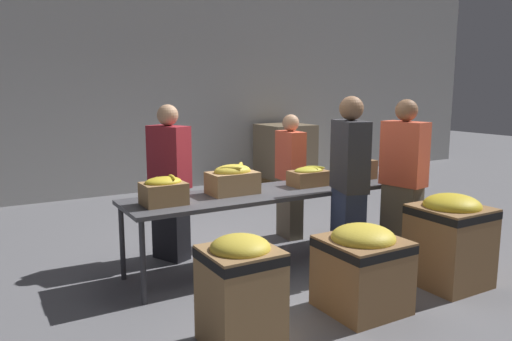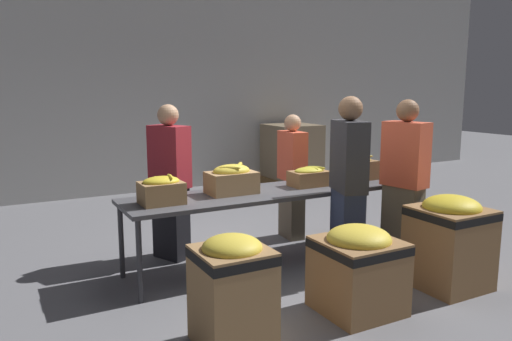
{
  "view_description": "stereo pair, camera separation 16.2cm",
  "coord_description": "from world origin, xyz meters",
  "px_view_note": "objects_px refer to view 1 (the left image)",
  "views": [
    {
      "loc": [
        -2.74,
        -4.33,
        1.86
      ],
      "look_at": [
        -0.08,
        0.24,
        0.97
      ],
      "focal_mm": 35.0,
      "sensor_mm": 36.0,
      "label": 1
    },
    {
      "loc": [
        -2.6,
        -4.41,
        1.86
      ],
      "look_at": [
        -0.08,
        0.24,
        0.97
      ],
      "focal_mm": 35.0,
      "sensor_mm": 36.0,
      "label": 2
    }
  ],
  "objects_px": {
    "donation_bin_0": "(240,287)",
    "pallet_stack_0": "(285,155)",
    "volunteer_1": "(403,182)",
    "sorting_table": "(274,194)",
    "volunteer_2": "(170,184)",
    "volunteer_3": "(349,186)",
    "donation_bin_2": "(450,237)",
    "donation_bin_1": "(362,265)",
    "volunteer_0": "(290,177)",
    "banana_box_1": "(233,179)",
    "banana_box_3": "(354,167)",
    "banana_box_0": "(164,190)",
    "banana_box_2": "(309,176)"
  },
  "relations": [
    {
      "from": "banana_box_0",
      "to": "volunteer_0",
      "type": "relative_size",
      "value": 0.25
    },
    {
      "from": "volunteer_3",
      "to": "donation_bin_2",
      "type": "relative_size",
      "value": 2.02
    },
    {
      "from": "volunteer_0",
      "to": "volunteer_3",
      "type": "distance_m",
      "value": 1.27
    },
    {
      "from": "sorting_table",
      "to": "donation_bin_1",
      "type": "bearing_deg",
      "value": -89.01
    },
    {
      "from": "volunteer_1",
      "to": "donation_bin_2",
      "type": "bearing_deg",
      "value": 159.04
    },
    {
      "from": "banana_box_1",
      "to": "volunteer_1",
      "type": "distance_m",
      "value": 1.82
    },
    {
      "from": "banana_box_0",
      "to": "donation_bin_1",
      "type": "relative_size",
      "value": 0.53
    },
    {
      "from": "volunteer_3",
      "to": "donation_bin_1",
      "type": "bearing_deg",
      "value": 165.67
    },
    {
      "from": "banana_box_3",
      "to": "volunteer_1",
      "type": "xyz_separation_m",
      "value": [
        0.09,
        -0.68,
        -0.07
      ]
    },
    {
      "from": "banana_box_2",
      "to": "banana_box_1",
      "type": "bearing_deg",
      "value": 176.61
    },
    {
      "from": "banana_box_3",
      "to": "donation_bin_1",
      "type": "bearing_deg",
      "value": -128.62
    },
    {
      "from": "banana_box_1",
      "to": "donation_bin_2",
      "type": "bearing_deg",
      "value": -42.08
    },
    {
      "from": "banana_box_1",
      "to": "volunteer_0",
      "type": "xyz_separation_m",
      "value": [
        1.11,
        0.6,
        -0.18
      ]
    },
    {
      "from": "banana_box_3",
      "to": "donation_bin_2",
      "type": "relative_size",
      "value": 0.54
    },
    {
      "from": "donation_bin_1",
      "to": "donation_bin_2",
      "type": "distance_m",
      "value": 1.09
    },
    {
      "from": "volunteer_2",
      "to": "banana_box_1",
      "type": "bearing_deg",
      "value": 12.87
    },
    {
      "from": "sorting_table",
      "to": "volunteer_2",
      "type": "xyz_separation_m",
      "value": [
        -0.91,
        0.65,
        0.09
      ]
    },
    {
      "from": "volunteer_1",
      "to": "pallet_stack_0",
      "type": "xyz_separation_m",
      "value": [
        1.29,
        4.21,
        -0.3
      ]
    },
    {
      "from": "banana_box_2",
      "to": "donation_bin_1",
      "type": "bearing_deg",
      "value": -107.71
    },
    {
      "from": "volunteer_2",
      "to": "donation_bin_0",
      "type": "bearing_deg",
      "value": -30.96
    },
    {
      "from": "banana_box_1",
      "to": "pallet_stack_0",
      "type": "bearing_deg",
      "value": 49.85
    },
    {
      "from": "banana_box_2",
      "to": "volunteer_0",
      "type": "height_order",
      "value": "volunteer_0"
    },
    {
      "from": "donation_bin_1",
      "to": "banana_box_1",
      "type": "bearing_deg",
      "value": 108.74
    },
    {
      "from": "volunteer_2",
      "to": "volunteer_3",
      "type": "xyz_separation_m",
      "value": [
        1.41,
        -1.25,
        0.05
      ]
    },
    {
      "from": "donation_bin_1",
      "to": "volunteer_0",
      "type": "bearing_deg",
      "value": 72.64
    },
    {
      "from": "volunteer_2",
      "to": "volunteer_3",
      "type": "height_order",
      "value": "volunteer_3"
    },
    {
      "from": "banana_box_0",
      "to": "banana_box_3",
      "type": "distance_m",
      "value": 2.37
    },
    {
      "from": "donation_bin_1",
      "to": "pallet_stack_0",
      "type": "height_order",
      "value": "pallet_stack_0"
    },
    {
      "from": "sorting_table",
      "to": "donation_bin_1",
      "type": "relative_size",
      "value": 4.32
    },
    {
      "from": "volunteer_2",
      "to": "donation_bin_0",
      "type": "distance_m",
      "value": 2.05
    },
    {
      "from": "donation_bin_0",
      "to": "pallet_stack_0",
      "type": "bearing_deg",
      "value": 53.52
    },
    {
      "from": "banana_box_3",
      "to": "volunteer_3",
      "type": "xyz_separation_m",
      "value": [
        -0.64,
        -0.65,
        -0.05
      ]
    },
    {
      "from": "banana_box_0",
      "to": "pallet_stack_0",
      "type": "distance_m",
      "value": 5.22
    },
    {
      "from": "donation_bin_2",
      "to": "volunteer_0",
      "type": "bearing_deg",
      "value": 102.81
    },
    {
      "from": "sorting_table",
      "to": "banana_box_2",
      "type": "xyz_separation_m",
      "value": [
        0.46,
        0.01,
        0.15
      ]
    },
    {
      "from": "donation_bin_0",
      "to": "pallet_stack_0",
      "type": "xyz_separation_m",
      "value": [
        3.65,
        4.94,
        0.12
      ]
    },
    {
      "from": "banana_box_0",
      "to": "banana_box_2",
      "type": "xyz_separation_m",
      "value": [
        1.68,
        0.04,
        -0.02
      ]
    },
    {
      "from": "sorting_table",
      "to": "volunteer_2",
      "type": "height_order",
      "value": "volunteer_2"
    },
    {
      "from": "banana_box_2",
      "to": "donation_bin_0",
      "type": "relative_size",
      "value": 0.51
    },
    {
      "from": "banana_box_1",
      "to": "banana_box_3",
      "type": "relative_size",
      "value": 1.02
    },
    {
      "from": "sorting_table",
      "to": "donation_bin_0",
      "type": "xyz_separation_m",
      "value": [
        -1.13,
        -1.35,
        -0.3
      ]
    },
    {
      "from": "volunteer_1",
      "to": "volunteer_3",
      "type": "bearing_deg",
      "value": 77.36
    },
    {
      "from": "banana_box_2",
      "to": "banana_box_3",
      "type": "xyz_separation_m",
      "value": [
        0.69,
        0.05,
        0.04
      ]
    },
    {
      "from": "sorting_table",
      "to": "banana_box_1",
      "type": "xyz_separation_m",
      "value": [
        -0.46,
        0.07,
        0.2
      ]
    },
    {
      "from": "donation_bin_2",
      "to": "banana_box_3",
      "type": "bearing_deg",
      "value": 88.36
    },
    {
      "from": "banana_box_2",
      "to": "donation_bin_1",
      "type": "distance_m",
      "value": 1.51
    },
    {
      "from": "volunteer_0",
      "to": "donation_bin_2",
      "type": "relative_size",
      "value": 1.74
    },
    {
      "from": "donation_bin_2",
      "to": "donation_bin_1",
      "type": "bearing_deg",
      "value": -180.0
    },
    {
      "from": "pallet_stack_0",
      "to": "banana_box_3",
      "type": "bearing_deg",
      "value": -111.25
    },
    {
      "from": "sorting_table",
      "to": "pallet_stack_0",
      "type": "relative_size",
      "value": 2.78
    }
  ]
}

